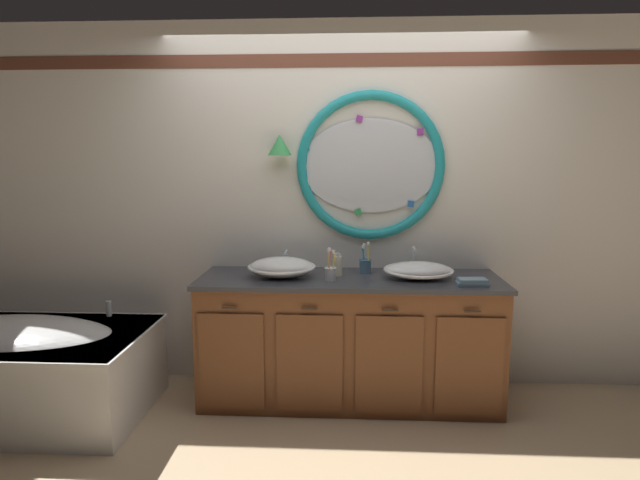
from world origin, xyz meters
TOP-DOWN VIEW (x-y plane):
  - ground_plane at (0.00, 0.00)m, footprint 14.00×14.00m
  - back_wall_assembly at (0.01, 0.59)m, footprint 6.40×0.26m
  - vanity_counter at (0.06, 0.24)m, footprint 2.03×0.66m
  - bathtub at (-2.10, -0.11)m, footprint 1.72×0.94m
  - sink_basin_left at (-0.39, 0.21)m, footprint 0.46×0.46m
  - sink_basin_right at (0.52, 0.21)m, footprint 0.46×0.46m
  - faucet_set_left at (-0.39, 0.47)m, footprint 0.23×0.12m
  - faucet_set_right at (0.52, 0.47)m, footprint 0.23×0.12m
  - toothbrush_holder_left at (-0.06, 0.13)m, footprint 0.08×0.08m
  - toothbrush_holder_right at (0.17, 0.38)m, footprint 0.09×0.09m
  - soap_dispenser at (-0.02, 0.28)m, footprint 0.06×0.07m
  - folded_hand_towel at (0.83, 0.05)m, footprint 0.19×0.11m

SIDE VIEW (x-z plane):
  - ground_plane at x=0.00m, z-range 0.00..0.00m
  - bathtub at x=-2.10m, z-range 0.01..0.66m
  - vanity_counter at x=0.06m, z-range 0.00..0.86m
  - folded_hand_towel at x=0.83m, z-range 0.86..0.90m
  - toothbrush_holder_left at x=-0.06m, z-range 0.80..1.03m
  - faucet_set_left at x=-0.39m, z-range 0.85..0.99m
  - toothbrush_holder_right at x=0.17m, z-range 0.81..1.03m
  - sink_basin_right at x=0.52m, z-range 0.86..0.97m
  - faucet_set_right at x=0.52m, z-range 0.84..1.01m
  - sink_basin_left at x=-0.39m, z-range 0.86..1.00m
  - soap_dispenser at x=-0.02m, z-range 0.85..1.02m
  - back_wall_assembly at x=0.01m, z-range 0.02..2.62m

